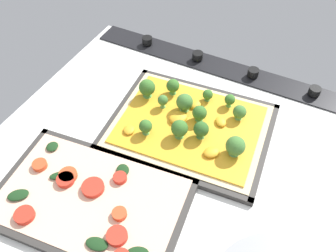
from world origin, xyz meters
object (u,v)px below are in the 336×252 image
object	(u,v)px
broccoli_pizza	(190,122)
veggie_pizza_back	(89,199)
baking_tray_front	(189,128)
baking_tray_back	(91,200)

from	to	relation	value
broccoli_pizza	veggie_pizza_back	size ratio (longest dim) A/B	0.97
broccoli_pizza	baking_tray_front	bearing A→B (deg)	118.31
veggie_pizza_back	baking_tray_front	bearing A→B (deg)	-110.54
baking_tray_back	veggie_pizza_back	size ratio (longest dim) A/B	1.07
baking_tray_back	baking_tray_front	bearing A→B (deg)	-110.32
baking_tray_front	veggie_pizza_back	xyz separation A→B (cm)	(9.27, 24.74, 0.74)
baking_tray_front	baking_tray_back	size ratio (longest dim) A/B	0.97
broccoli_pizza	baking_tray_back	xyz separation A→B (cm)	(8.93, 24.83, -1.66)
broccoli_pizza	veggie_pizza_back	distance (cm)	26.65
baking_tray_front	broccoli_pizza	distance (cm)	1.70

